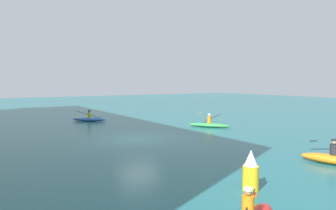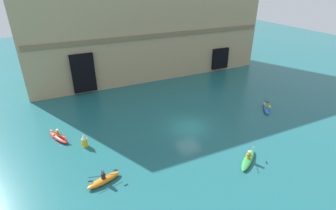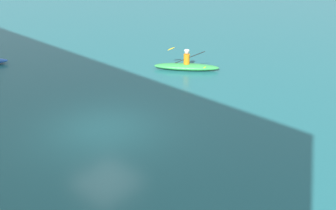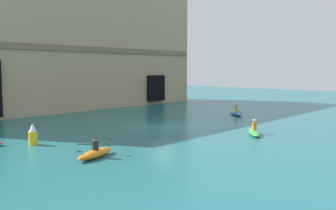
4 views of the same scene
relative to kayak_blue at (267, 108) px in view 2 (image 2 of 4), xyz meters
name	(u,v)px [view 2 (image 2 of 4)]	position (x,y,z in m)	size (l,w,h in m)	color
ground_plane	(189,127)	(-10.63, 0.39, -0.20)	(120.00, 120.00, 0.00)	#1E6066
cliff_bluff	(148,22)	(-8.05, 18.22, 8.08)	(36.19, 7.84, 16.61)	tan
kayak_blue	(267,108)	(0.00, 0.00, 0.00)	(2.56, 2.87, 1.01)	blue
kayak_orange	(104,180)	(-20.84, -4.05, 0.06)	(2.91, 1.48, 1.12)	orange
kayak_green	(248,159)	(-8.79, -6.87, 0.00)	(3.17, 2.56, 1.17)	green
kayak_red	(59,137)	(-23.51, 3.97, 0.03)	(1.95, 3.12, 1.11)	red
marker_buoy	(84,141)	(-21.34, 1.61, 0.43)	(0.54, 0.54, 1.37)	yellow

